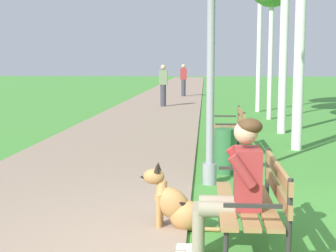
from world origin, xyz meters
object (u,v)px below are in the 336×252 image
Objects in this scene: dog_shepherd at (177,206)px; lamp_post_near at (211,19)px; litter_bin at (226,151)px; park_bench_mid at (231,126)px; park_bench_near at (256,197)px; pedestrian_distant at (163,86)px; person_seated_on_near_bench at (235,183)px; pedestrian_further_distant at (183,80)px.

dog_shepherd is 2.91m from lamp_post_near.
litter_bin is at bearing 71.35° from lamp_post_near.
park_bench_mid is at bearing 80.21° from dog_shepherd.
park_bench_mid reaches higher than dog_shepherd.
park_bench_near is 14.97m from pedestrian_distant.
park_bench_near is 5.13m from park_bench_mid.
dog_shepherd is 0.19× the size of lamp_post_near.
park_bench_near is 0.32m from person_seated_on_near_bench.
park_bench_mid is at bearing 84.29° from litter_bin.
park_bench_near is 2.14× the size of litter_bin.
pedestrian_further_distant reaches higher than person_seated_on_near_bench.
lamp_post_near is at bearing 79.98° from dog_shepherd.
park_bench_mid reaches higher than litter_bin.
park_bench_mid is at bearing 87.34° from person_seated_on_near_bench.
dog_shepherd is (-0.75, 0.53, -0.25)m from park_bench_near.
dog_shepherd is (-0.55, 0.71, -0.42)m from person_seated_on_near_bench.
person_seated_on_near_bench is 1.50× the size of dog_shepherd.
person_seated_on_near_bench reaches higher than litter_bin.
dog_shepherd reaches higher than litter_bin.
litter_bin is at bearing -80.41° from pedestrian_distant.
lamp_post_near is at bearing 94.02° from person_seated_on_near_bench.
lamp_post_near is (-0.40, 2.55, 1.81)m from park_bench_near.
lamp_post_near reaches higher than pedestrian_distant.
person_seated_on_near_bench reaches higher than dog_shepherd.
pedestrian_further_distant is (-1.42, 17.52, 0.49)m from litter_bin.
litter_bin is at bearing 88.96° from person_seated_on_near_bench.
person_seated_on_near_bench is 3.18m from lamp_post_near.
litter_bin is 0.42× the size of pedestrian_further_distant.
lamp_post_near reaches higher than pedestrian_further_distant.
dog_shepherd is 0.50× the size of pedestrian_distant.
pedestrian_distant reaches higher than person_seated_on_near_bench.
lamp_post_near is 12.48m from pedestrian_distant.
park_bench_mid is at bearing 89.56° from park_bench_near.
litter_bin is at bearing 77.56° from dog_shepherd.
lamp_post_near is at bearing -99.62° from park_bench_mid.
pedestrian_further_distant is (0.52, 6.00, 0.00)m from pedestrian_distant.
pedestrian_distant is at bearing 99.59° from litter_bin.
park_bench_mid is 5.31m from person_seated_on_near_bench.
pedestrian_distant reaches higher than park_bench_mid.
dog_shepherd is 1.19× the size of litter_bin.
park_bench_near is 0.96m from dog_shepherd.
litter_bin is 17.59m from pedestrian_further_distant.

